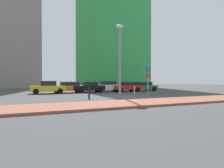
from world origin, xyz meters
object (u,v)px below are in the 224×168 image
object	(u,v)px
parked_car_white	(107,86)
street_lamp	(120,55)
parked_car_green	(143,86)
traffic_bollard_mid	(89,93)
parked_car_red	(127,87)
parking_meter	(121,88)
parking_sign_post	(148,77)
parked_car_orange	(69,87)
traffic_bollard_near	(134,90)
parked_car_black	(89,87)
parked_car_yellow	(48,87)

from	to	relation	value
parked_car_white	street_lamp	size ratio (longest dim) A/B	0.62
parked_car_green	traffic_bollard_mid	xyz separation A→B (m)	(-11.17, -8.68, -0.19)
parked_car_red	parking_meter	distance (m)	8.91
parked_car_green	parking_sign_post	world-z (taller)	parking_sign_post
parked_car_white	traffic_bollard_mid	world-z (taller)	parked_car_white
parked_car_orange	traffic_bollard_near	distance (m)	8.58
parked_car_red	parking_meter	size ratio (longest dim) A/B	3.17
street_lamp	traffic_bollard_mid	bearing A→B (deg)	162.16
parked_car_black	parked_car_red	world-z (taller)	parked_car_black
parked_car_yellow	street_lamp	size ratio (longest dim) A/B	0.62
parking_meter	parked_car_orange	bearing A→B (deg)	111.74
parked_car_yellow	street_lamp	world-z (taller)	street_lamp
parked_car_black	traffic_bollard_mid	bearing A→B (deg)	-107.28
parked_car_yellow	parking_meter	distance (m)	9.89
parked_car_black	street_lamp	size ratio (longest dim) A/B	0.64
parked_car_green	parked_car_white	bearing A→B (deg)	177.54
parked_car_red	street_lamp	size ratio (longest dim) A/B	0.64
parked_car_red	parked_car_orange	bearing A→B (deg)	174.64
parked_car_black	parking_sign_post	size ratio (longest dim) A/B	1.38
traffic_bollard_near	parked_car_red	bearing A→B (deg)	71.11
parking_sign_post	traffic_bollard_near	xyz separation A→B (m)	(0.06, 2.73, -1.42)
parked_car_orange	parked_car_black	size ratio (longest dim) A/B	1.01
parking_sign_post	traffic_bollard_near	bearing A→B (deg)	88.70
parked_car_green	street_lamp	world-z (taller)	street_lamp
parked_car_black	parked_car_green	xyz separation A→B (m)	(8.51, 0.14, -0.01)
parked_car_white	traffic_bollard_mid	xyz separation A→B (m)	(-5.49, -8.92, -0.25)
parked_car_yellow	parked_car_black	xyz separation A→B (m)	(5.18, 0.02, -0.04)
parked_car_yellow	traffic_bollard_mid	bearing A→B (deg)	-73.46
parked_car_yellow	parked_car_white	xyz separation A→B (m)	(8.02, 0.40, 0.02)
parked_car_yellow	parked_car_green	size ratio (longest dim) A/B	0.89
parking_meter	traffic_bollard_mid	size ratio (longest dim) A/B	1.21
parked_car_green	parking_sign_post	bearing A→B (deg)	-120.17
parked_car_orange	parked_car_green	distance (m)	11.08
parked_car_yellow	parked_car_white	size ratio (longest dim) A/B	1.01
parked_car_orange	parked_car_green	bearing A→B (deg)	-1.20
parking_sign_post	traffic_bollard_near	distance (m)	3.08
parked_car_yellow	parking_sign_post	xyz separation A→B (m)	(8.87, -8.15, 1.14)
parked_car_black	traffic_bollard_near	distance (m)	6.60
parked_car_red	traffic_bollard_mid	bearing A→B (deg)	-134.91
parked_car_yellow	parking_sign_post	distance (m)	12.10
parked_car_green	traffic_bollard_near	bearing A→B (deg)	-130.52
parked_car_yellow	parked_car_white	distance (m)	8.03
parking_meter	traffic_bollard_mid	bearing A→B (deg)	-169.99
parking_sign_post	street_lamp	size ratio (longest dim) A/B	0.47
parking_sign_post	parked_car_yellow	bearing A→B (deg)	137.41
parked_car_green	street_lamp	size ratio (longest dim) A/B	0.70
parked_car_yellow	parked_car_orange	distance (m)	2.65
parked_car_red	parked_car_green	xyz separation A→B (m)	(3.04, 0.52, -0.01)
parked_car_black	parked_car_green	distance (m)	8.51
parked_car_yellow	street_lamp	distance (m)	11.07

